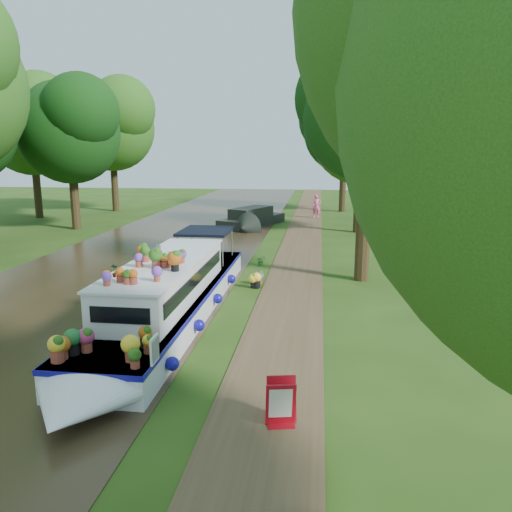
% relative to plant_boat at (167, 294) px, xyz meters
% --- Properties ---
extents(ground, '(100.00, 100.00, 0.00)m').
position_rel_plant_boat_xyz_m(ground, '(2.25, 2.76, -0.85)').
color(ground, '#224010').
rests_on(ground, ground).
extents(canal_water, '(10.00, 100.00, 0.02)m').
position_rel_plant_boat_xyz_m(canal_water, '(-3.75, 2.76, -0.84)').
color(canal_water, '#2E2214').
rests_on(canal_water, ground).
extents(towpath, '(2.20, 100.00, 0.03)m').
position_rel_plant_boat_xyz_m(towpath, '(3.45, 2.76, -0.84)').
color(towpath, '#493722').
rests_on(towpath, ground).
extents(plant_boat, '(2.29, 13.52, 2.24)m').
position_rel_plant_boat_xyz_m(plant_boat, '(0.00, 0.00, 0.00)').
color(plant_boat, white).
rests_on(plant_boat, canal_water).
extents(tree_near_overhang, '(5.52, 5.28, 8.99)m').
position_rel_plant_boat_xyz_m(tree_near_overhang, '(6.04, 5.83, 5.75)').
color(tree_near_overhang, black).
rests_on(tree_near_overhang, ground).
extents(tree_near_mid, '(6.90, 6.60, 9.40)m').
position_rel_plant_boat_xyz_m(tree_near_mid, '(6.73, 17.84, 5.58)').
color(tree_near_mid, black).
rests_on(tree_near_mid, ground).
extents(tree_near_far, '(7.59, 7.26, 10.30)m').
position_rel_plant_boat_xyz_m(tree_near_far, '(6.23, 28.85, 6.20)').
color(tree_near_far, black).
rests_on(tree_near_far, ground).
extents(tree_far_c, '(7.13, 6.82, 9.59)m').
position_rel_plant_boat_xyz_m(tree_far_c, '(-11.27, 16.85, 5.67)').
color(tree_far_c, black).
rests_on(tree_far_c, ground).
extents(tree_far_d, '(8.05, 7.70, 10.85)m').
position_rel_plant_boat_xyz_m(tree_far_d, '(-12.77, 26.86, 6.55)').
color(tree_far_d, black).
rests_on(tree_far_d, ground).
extents(tree_far_h, '(7.82, 7.48, 10.49)m').
position_rel_plant_boat_xyz_m(tree_far_h, '(-16.77, 21.86, 6.28)').
color(tree_far_h, black).
rests_on(tree_far_h, ground).
extents(second_boat, '(4.13, 6.99, 1.27)m').
position_rel_plant_boat_xyz_m(second_boat, '(-0.16, 19.39, -0.34)').
color(second_boat, black).
rests_on(second_boat, canal_water).
extents(sandwich_board, '(0.58, 0.53, 0.87)m').
position_rel_plant_boat_xyz_m(sandwich_board, '(3.75, -5.25, -0.43)').
color(sandwich_board, '#AB0C18').
rests_on(sandwich_board, towpath).
extents(pedestrian_pink, '(0.66, 0.45, 1.76)m').
position_rel_plant_boat_xyz_m(pedestrian_pink, '(4.15, 24.11, 0.06)').
color(pedestrian_pink, '#CC5467').
rests_on(pedestrian_pink, towpath).
extents(verge_plant, '(0.48, 0.45, 0.42)m').
position_rel_plant_boat_xyz_m(verge_plant, '(1.86, 7.76, -0.64)').
color(verge_plant, '#216E26').
rests_on(verge_plant, ground).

